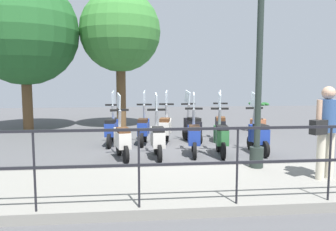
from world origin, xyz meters
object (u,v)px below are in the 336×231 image
Objects in this scene: pedestrian_with_bag at (326,125)px; potted_palm at (258,119)px; scooter_near_4 at (122,139)px; scooter_far_0 at (220,126)px; scooter_far_1 at (192,126)px; tree_distant at (120,32)px; scooter_far_4 at (112,129)px; scooter_far_2 at (165,127)px; scooter_far_3 at (143,128)px; scooter_near_2 at (194,136)px; scooter_near_3 at (158,138)px; scooter_near_0 at (258,135)px; scooter_near_1 at (221,136)px; lamp_post_near at (259,65)px; tree_large at (24,31)px.

potted_palm is at bearing -30.29° from pedestrian_with_bag.
pedestrian_with_bag is 4.29m from scooter_near_4.
scooter_far_0 is 0.88m from scooter_far_1.
scooter_near_4 is (-5.20, -0.22, -3.17)m from tree_distant.
scooter_far_4 reaches higher than potted_palm.
scooter_far_3 is (-0.08, 0.64, 0.00)m from scooter_far_2.
scooter_near_2 is 2.04m from scooter_far_0.
scooter_near_3 is 2.15m from scooter_far_1.
pedestrian_with_bag is 2.67m from scooter_near_0.
scooter_far_1 is (-1.83, 2.72, 0.04)m from potted_palm.
scooter_near_1 is at bearing 146.80° from potted_palm.
pedestrian_with_bag is at bearing -129.94° from scooter_far_4.
scooter_near_1 and scooter_near_4 have the same top height.
lamp_post_near reaches higher than scooter_far_0.
scooter_near_3 is (-4.73, -4.41, -3.08)m from tree_large.
scooter_far_4 is (3.18, 3.00, -1.63)m from lamp_post_near.
tree_distant reaches higher than scooter_near_3.
potted_palm is 0.69× the size of scooter_far_1.
scooter_near_1 and scooter_far_4 have the same top height.
scooter_near_4 and scooter_far_2 have the same top height.
pedestrian_with_bag is 1.03× the size of scooter_far_0.
lamp_post_near is at bearing -156.91° from tree_distant.
lamp_post_near reaches higher than scooter_far_1.
scooter_near_2 is at bearing 155.97° from scooter_far_1.
scooter_near_2 is (-3.45, 2.96, 0.04)m from potted_palm.
potted_palm is 4.55m from scooter_near_2.
scooter_near_4 is at bearing 36.79° from pedestrian_with_bag.
lamp_post_near is at bearing -144.34° from scooter_near_2.
potted_palm is at bearing -21.44° from lamp_post_near.
scooter_near_0 is at bearing -155.34° from scooter_far_1.
tree_large is 5.97m from scooter_far_3.
scooter_near_0 and scooter_near_3 have the same top height.
scooter_near_0 is at bearing -87.58° from scooter_near_3.
pedestrian_with_bag is 5.10m from scooter_far_3.
scooter_near_2 is 1.00× the size of scooter_near_3.
potted_palm is 0.69× the size of scooter_far_3.
scooter_near_2 is at bearing -148.03° from scooter_far_2.
scooter_far_3 is at bearing 16.76° from pedestrian_with_bag.
tree_distant is 3.38× the size of scooter_near_2.
tree_large is 7.16m from scooter_near_3.
scooter_near_4 is (-0.17, 2.39, 0.00)m from scooter_near_1.
scooter_far_0 is (1.72, 0.51, 0.00)m from scooter_near_0.
scooter_near_3 is at bearing 91.91° from scooter_near_0.
scooter_near_0 and scooter_near_4 have the same top height.
scooter_far_4 is (1.42, 2.09, 0.00)m from scooter_near_2.
scooter_far_4 is (1.43, 3.71, 0.00)m from scooter_near_0.
scooter_far_3 is (1.50, 2.81, 0.00)m from scooter_near_0.
scooter_far_2 is (-2.96, -4.76, -3.08)m from tree_large.
scooter_far_4 is at bearing 79.16° from scooter_far_1.
scooter_far_0 is at bearing -3.27° from lamp_post_near.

